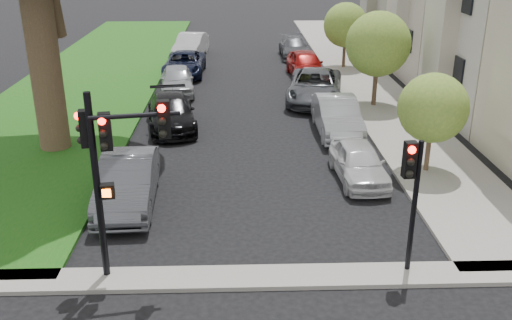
{
  "coord_description": "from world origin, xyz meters",
  "views": [
    {
      "loc": [
        -0.49,
        -10.02,
        7.99
      ],
      "look_at": [
        0.0,
        5.0,
        2.0
      ],
      "focal_mm": 40.0,
      "sensor_mm": 36.0,
      "label": 1
    }
  ],
  "objects_px": {
    "traffic_signal_secondary": "(412,183)",
    "car_parked_9": "(191,45)",
    "small_tree_a": "(433,108)",
    "car_parked_0": "(359,162)",
    "small_tree_b": "(378,44)",
    "car_parked_3": "(305,64)",
    "car_parked_8": "(184,64)",
    "car_parked_5": "(128,182)",
    "traffic_signal_main": "(110,154)",
    "car_parked_6": "(171,112)",
    "small_tree_c": "(346,25)",
    "car_parked_7": "(177,80)",
    "car_parked_2": "(315,86)",
    "car_parked_1": "(337,116)",
    "car_parked_4": "(294,47)"
  },
  "relations": [
    {
      "from": "traffic_signal_secondary",
      "to": "car_parked_9",
      "type": "xyz_separation_m",
      "value": [
        -7.3,
        27.29,
        -1.68
      ]
    },
    {
      "from": "small_tree_a",
      "to": "car_parked_0",
      "type": "relative_size",
      "value": 0.94
    },
    {
      "from": "small_tree_a",
      "to": "small_tree_b",
      "type": "height_order",
      "value": "small_tree_b"
    },
    {
      "from": "small_tree_b",
      "to": "car_parked_3",
      "type": "bearing_deg",
      "value": 113.04
    },
    {
      "from": "traffic_signal_secondary",
      "to": "car_parked_9",
      "type": "bearing_deg",
      "value": 104.98
    },
    {
      "from": "car_parked_0",
      "to": "car_parked_8",
      "type": "bearing_deg",
      "value": 111.9
    },
    {
      "from": "small_tree_a",
      "to": "car_parked_5",
      "type": "relative_size",
      "value": 0.77
    },
    {
      "from": "car_parked_8",
      "to": "small_tree_a",
      "type": "bearing_deg",
      "value": -56.33
    },
    {
      "from": "car_parked_3",
      "to": "car_parked_8",
      "type": "bearing_deg",
      "value": 170.36
    },
    {
      "from": "car_parked_8",
      "to": "traffic_signal_main",
      "type": "bearing_deg",
      "value": -88.28
    },
    {
      "from": "car_parked_6",
      "to": "small_tree_c",
      "type": "bearing_deg",
      "value": 40.55
    },
    {
      "from": "car_parked_7",
      "to": "car_parked_5",
      "type": "bearing_deg",
      "value": -97.28
    },
    {
      "from": "small_tree_b",
      "to": "traffic_signal_main",
      "type": "xyz_separation_m",
      "value": [
        -9.62,
        -14.71,
        0.2
      ]
    },
    {
      "from": "traffic_signal_main",
      "to": "car_parked_6",
      "type": "distance_m",
      "value": 12.04
    },
    {
      "from": "traffic_signal_main",
      "to": "car_parked_3",
      "type": "bearing_deg",
      "value": 71.7
    },
    {
      "from": "car_parked_2",
      "to": "car_parked_6",
      "type": "xyz_separation_m",
      "value": [
        -6.83,
        -4.05,
        -0.08
      ]
    },
    {
      "from": "car_parked_9",
      "to": "car_parked_1",
      "type": "bearing_deg",
      "value": -58.01
    },
    {
      "from": "small_tree_b",
      "to": "car_parked_7",
      "type": "bearing_deg",
      "value": 163.78
    },
    {
      "from": "traffic_signal_main",
      "to": "car_parked_0",
      "type": "xyz_separation_m",
      "value": [
        7.07,
        5.81,
        -2.63
      ]
    },
    {
      "from": "car_parked_1",
      "to": "car_parked_8",
      "type": "relative_size",
      "value": 0.95
    },
    {
      "from": "small_tree_c",
      "to": "traffic_signal_main",
      "type": "relative_size",
      "value": 0.86
    },
    {
      "from": "traffic_signal_secondary",
      "to": "car_parked_9",
      "type": "height_order",
      "value": "traffic_signal_secondary"
    },
    {
      "from": "small_tree_c",
      "to": "traffic_signal_secondary",
      "type": "xyz_separation_m",
      "value": [
        -2.59,
        -23.27,
        -0.25
      ]
    },
    {
      "from": "car_parked_3",
      "to": "car_parked_0",
      "type": "bearing_deg",
      "value": -92.97
    },
    {
      "from": "small_tree_a",
      "to": "car_parked_4",
      "type": "bearing_deg",
      "value": 97.68
    },
    {
      "from": "traffic_signal_main",
      "to": "car_parked_1",
      "type": "height_order",
      "value": "traffic_signal_main"
    },
    {
      "from": "car_parked_0",
      "to": "car_parked_5",
      "type": "xyz_separation_m",
      "value": [
        -7.61,
        -1.69,
        0.12
      ]
    },
    {
      "from": "car_parked_2",
      "to": "car_parked_5",
      "type": "distance_m",
      "value": 13.82
    },
    {
      "from": "small_tree_c",
      "to": "car_parked_7",
      "type": "height_order",
      "value": "small_tree_c"
    },
    {
      "from": "car_parked_3",
      "to": "car_parked_5",
      "type": "height_order",
      "value": "car_parked_3"
    },
    {
      "from": "traffic_signal_secondary",
      "to": "car_parked_3",
      "type": "bearing_deg",
      "value": 90.23
    },
    {
      "from": "car_parked_1",
      "to": "car_parked_5",
      "type": "xyz_separation_m",
      "value": [
        -7.67,
        -6.64,
        -0.0
      ]
    },
    {
      "from": "car_parked_5",
      "to": "car_parked_7",
      "type": "xyz_separation_m",
      "value": [
        0.24,
        13.47,
        -0.05
      ]
    },
    {
      "from": "small_tree_a",
      "to": "car_parked_8",
      "type": "height_order",
      "value": "small_tree_a"
    },
    {
      "from": "small_tree_b",
      "to": "car_parked_2",
      "type": "relative_size",
      "value": 0.82
    },
    {
      "from": "traffic_signal_main",
      "to": "traffic_signal_secondary",
      "type": "xyz_separation_m",
      "value": [
        7.03,
        -0.04,
        -0.82
      ]
    },
    {
      "from": "car_parked_3",
      "to": "small_tree_a",
      "type": "bearing_deg",
      "value": -83.08
    },
    {
      "from": "car_parked_1",
      "to": "car_parked_9",
      "type": "height_order",
      "value": "car_parked_9"
    },
    {
      "from": "traffic_signal_secondary",
      "to": "car_parked_5",
      "type": "distance_m",
      "value": 8.81
    },
    {
      "from": "car_parked_6",
      "to": "car_parked_5",
      "type": "bearing_deg",
      "value": -103.62
    },
    {
      "from": "car_parked_5",
      "to": "traffic_signal_secondary",
      "type": "bearing_deg",
      "value": -31.88
    },
    {
      "from": "car_parked_3",
      "to": "car_parked_7",
      "type": "distance_m",
      "value": 8.01
    },
    {
      "from": "car_parked_0",
      "to": "car_parked_1",
      "type": "relative_size",
      "value": 0.81
    },
    {
      "from": "car_parked_5",
      "to": "small_tree_b",
      "type": "bearing_deg",
      "value": 43.07
    },
    {
      "from": "small_tree_b",
      "to": "car_parked_3",
      "type": "xyz_separation_m",
      "value": [
        -2.68,
        6.3,
        -2.3
      ]
    },
    {
      "from": "traffic_signal_secondary",
      "to": "car_parked_8",
      "type": "xyz_separation_m",
      "value": [
        -7.3,
        21.83,
        -1.78
      ]
    },
    {
      "from": "car_parked_0",
      "to": "car_parked_6",
      "type": "relative_size",
      "value": 0.79
    },
    {
      "from": "traffic_signal_main",
      "to": "car_parked_2",
      "type": "xyz_separation_m",
      "value": [
        6.84,
        15.81,
        -2.5
      ]
    },
    {
      "from": "car_parked_6",
      "to": "car_parked_7",
      "type": "relative_size",
      "value": 1.13
    },
    {
      "from": "car_parked_9",
      "to": "car_parked_3",
      "type": "bearing_deg",
      "value": -33.03
    }
  ]
}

